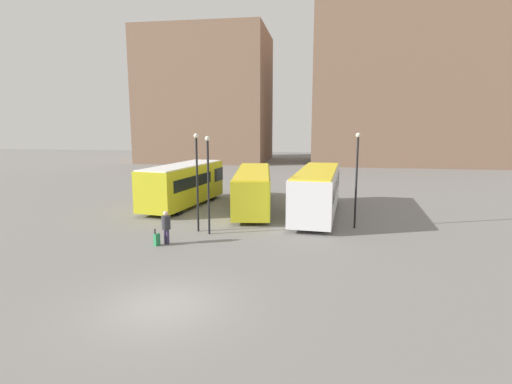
{
  "coord_description": "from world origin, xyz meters",
  "views": [
    {
      "loc": [
        5.17,
        -12.17,
        6.12
      ],
      "look_at": [
        1.13,
        12.97,
        1.85
      ],
      "focal_mm": 28.0,
      "sensor_mm": 36.0,
      "label": 1
    }
  ],
  "objects": [
    {
      "name": "traveler",
      "position": [
        -2.61,
        6.9,
        1.05
      ],
      "size": [
        0.59,
        0.59,
        1.76
      ],
      "rotation": [
        0.0,
        0.0,
        1.19
      ],
      "color": "#382D4C",
      "rests_on": "ground_plane"
    },
    {
      "name": "bus_1",
      "position": [
        0.32,
        16.74,
        1.55
      ],
      "size": [
        3.94,
        11.51,
        2.84
      ],
      "rotation": [
        0.0,
        0.0,
        1.71
      ],
      "color": "gold",
      "rests_on": "ground_plane"
    },
    {
      "name": "building_block_left",
      "position": [
        -14.19,
        55.6,
        10.74
      ],
      "size": [
        20.73,
        15.7,
        21.49
      ],
      "color": "#7F604C",
      "rests_on": "ground_plane"
    },
    {
      "name": "bus_2",
      "position": [
        5.04,
        15.22,
        1.7
      ],
      "size": [
        3.42,
        11.12,
        3.13
      ],
      "rotation": [
        0.0,
        0.0,
        1.49
      ],
      "color": "silver",
      "rests_on": "ground_plane"
    },
    {
      "name": "ground_plane",
      "position": [
        0.0,
        0.0,
        0.0
      ],
      "size": [
        160.0,
        160.0,
        0.0
      ],
      "primitive_type": "plane",
      "color": "slate"
    },
    {
      "name": "lamp_post_0",
      "position": [
        -1.75,
        9.63,
        3.34
      ],
      "size": [
        0.28,
        0.28,
        5.68
      ],
      "color": "black",
      "rests_on": "ground_plane"
    },
    {
      "name": "lamp_post_2",
      "position": [
        7.33,
        11.81,
        3.35
      ],
      "size": [
        0.28,
        0.28,
        5.7
      ],
      "color": "black",
      "rests_on": "ground_plane"
    },
    {
      "name": "building_block_right",
      "position": [
        18.11,
        55.6,
        15.41
      ],
      "size": [
        28.57,
        16.23,
        30.81
      ],
      "color": "#7F604C",
      "rests_on": "ground_plane"
    },
    {
      "name": "suitcase",
      "position": [
        -3.01,
        6.57,
        0.32
      ],
      "size": [
        0.28,
        0.35,
        0.91
      ],
      "rotation": [
        0.0,
        0.0,
        1.19
      ],
      "color": "#28844C",
      "rests_on": "ground_plane"
    },
    {
      "name": "lamp_post_1",
      "position": [
        -0.96,
        9.16,
        3.27
      ],
      "size": [
        0.28,
        0.28,
        5.54
      ],
      "color": "black",
      "rests_on": "ground_plane"
    },
    {
      "name": "bus_0",
      "position": [
        -5.02,
        16.6,
        1.73
      ],
      "size": [
        4.0,
        9.51,
        3.19
      ],
      "rotation": [
        0.0,
        0.0,
        1.42
      ],
      "color": "gold",
      "rests_on": "ground_plane"
    }
  ]
}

